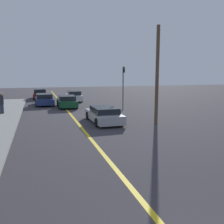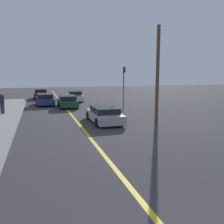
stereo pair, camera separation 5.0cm
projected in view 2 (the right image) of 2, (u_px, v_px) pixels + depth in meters
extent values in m
cube|color=gold|center=(73.00, 117.00, 20.77)|extent=(0.20, 60.00, 0.01)
cube|color=#9E9EA3|center=(104.00, 116.00, 18.43)|extent=(1.92, 4.62, 0.60)
cube|color=black|center=(105.00, 110.00, 18.13)|extent=(1.66, 2.55, 0.40)
cylinder|color=black|center=(88.00, 116.00, 19.53)|extent=(0.23, 0.61, 0.60)
cylinder|color=black|center=(110.00, 114.00, 20.05)|extent=(0.23, 0.61, 0.60)
cylinder|color=black|center=(97.00, 123.00, 16.85)|extent=(0.23, 0.61, 0.60)
cylinder|color=black|center=(121.00, 121.00, 17.37)|extent=(0.23, 0.61, 0.60)
cube|color=#144728|center=(68.00, 103.00, 26.42)|extent=(1.88, 4.29, 0.61)
cube|color=black|center=(68.00, 98.00, 26.14)|extent=(1.63, 2.37, 0.46)
cylinder|color=black|center=(58.00, 103.00, 27.47)|extent=(0.23, 0.64, 0.64)
cylinder|color=black|center=(74.00, 102.00, 27.93)|extent=(0.23, 0.64, 0.64)
cylinder|color=black|center=(60.00, 106.00, 24.96)|extent=(0.23, 0.64, 0.64)
cylinder|color=black|center=(77.00, 105.00, 25.42)|extent=(0.23, 0.64, 0.64)
cube|color=navy|center=(45.00, 101.00, 28.14)|extent=(1.90, 4.24, 0.61)
cube|color=black|center=(45.00, 96.00, 27.85)|extent=(1.67, 2.34, 0.48)
cylinder|color=black|center=(37.00, 101.00, 29.15)|extent=(0.22, 0.69, 0.69)
cylinder|color=black|center=(52.00, 100.00, 29.66)|extent=(0.22, 0.69, 0.69)
cylinder|color=black|center=(37.00, 104.00, 26.67)|extent=(0.22, 0.69, 0.69)
cylinder|color=black|center=(54.00, 103.00, 27.18)|extent=(0.22, 0.69, 0.69)
cube|color=silver|center=(75.00, 97.00, 32.02)|extent=(1.89, 4.40, 0.65)
cube|color=black|center=(75.00, 93.00, 31.72)|extent=(1.61, 2.44, 0.49)
cylinder|color=black|center=(67.00, 98.00, 33.13)|extent=(0.24, 0.62, 0.61)
cylinder|color=black|center=(80.00, 97.00, 33.54)|extent=(0.24, 0.62, 0.61)
cylinder|color=black|center=(69.00, 100.00, 30.56)|extent=(0.24, 0.62, 0.61)
cylinder|color=black|center=(82.00, 99.00, 30.96)|extent=(0.24, 0.62, 0.61)
cube|color=maroon|center=(41.00, 95.00, 34.95)|extent=(1.78, 4.73, 0.66)
cube|color=black|center=(41.00, 91.00, 34.63)|extent=(1.55, 2.61, 0.52)
cylinder|color=black|center=(35.00, 95.00, 36.14)|extent=(0.23, 0.68, 0.68)
cylinder|color=black|center=(47.00, 95.00, 36.58)|extent=(0.23, 0.68, 0.68)
cylinder|color=black|center=(35.00, 97.00, 33.37)|extent=(0.23, 0.68, 0.68)
cylinder|color=black|center=(47.00, 97.00, 33.81)|extent=(0.23, 0.68, 0.68)
cylinder|color=#282D3D|center=(2.00, 109.00, 21.59)|extent=(0.33, 0.33, 0.79)
cylinder|color=#232328|center=(2.00, 100.00, 21.47)|extent=(0.39, 0.39, 0.79)
sphere|color=tan|center=(1.00, 94.00, 21.38)|extent=(0.25, 0.25, 0.25)
cylinder|color=slate|center=(124.00, 89.00, 24.18)|extent=(0.12, 0.12, 4.18)
cube|color=black|center=(124.00, 70.00, 23.73)|extent=(0.18, 0.18, 0.55)
sphere|color=green|center=(125.00, 68.00, 23.61)|extent=(0.14, 0.14, 0.14)
cylinder|color=brown|center=(157.00, 76.00, 17.30)|extent=(0.24, 0.24, 6.82)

